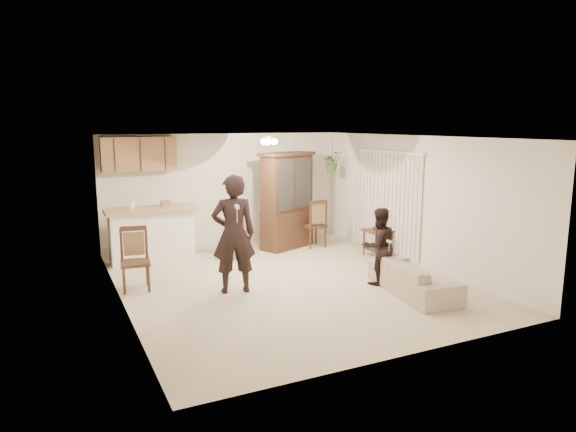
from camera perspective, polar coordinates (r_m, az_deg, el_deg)
name	(u,v)px	position (r m, az deg, el deg)	size (l,w,h in m)	color
floor	(286,281)	(9.06, -0.18, -7.25)	(6.50, 6.50, 0.00)	#C3B394
ceiling	(286,137)	(8.64, -0.19, 8.77)	(5.50, 6.50, 0.02)	silver
wall_back	(225,189)	(11.75, -6.99, 2.98)	(5.50, 0.02, 2.50)	white
wall_front	(408,254)	(6.05, 13.15, -4.15)	(5.50, 0.02, 2.50)	white
wall_left	(119,224)	(8.00, -18.29, -0.90)	(0.02, 6.50, 2.50)	white
wall_right	(415,201)	(10.23, 13.88, 1.67)	(0.02, 6.50, 2.50)	white
breakfast_bar	(152,237)	(10.56, -14.88, -2.25)	(1.60, 0.55, 1.00)	white
bar_top	(151,210)	(10.46, -15.02, 0.69)	(1.75, 0.70, 0.08)	tan
upper_cabinets	(139,154)	(11.04, -16.23, 6.61)	(1.50, 0.34, 0.70)	brown
vertical_blinds	(385,202)	(10.93, 10.71, 1.53)	(0.06, 2.30, 2.10)	silver
ceiling_fixture	(269,141)	(9.82, -2.15, 8.36)	(0.36, 0.36, 0.20)	#FFE3BF
hanging_plant	(332,162)	(11.87, 4.93, 6.00)	(0.43, 0.37, 0.48)	#2C6026
plant_cord	(332,148)	(11.85, 4.95, 7.57)	(0.01, 0.01, 0.65)	black
sofa	(414,271)	(8.60, 13.78, -5.97)	(1.87, 0.73, 0.73)	beige
adult	(234,238)	(8.32, -6.06, -2.47)	(0.66, 0.43, 1.80)	black
child	(379,246)	(8.88, 10.05, -3.25)	(0.66, 0.51, 1.35)	black
china_hutch	(287,201)	(11.25, -0.09, 1.65)	(1.43, 1.00, 2.11)	#351C13
side_table	(378,242)	(10.83, 9.92, -2.90)	(0.52, 0.52, 0.61)	#351C13
chair_bar	(136,273)	(8.88, -16.56, -6.07)	(0.52, 0.52, 1.05)	#351C13
chair_hutch_left	(238,243)	(10.50, -5.61, -3.06)	(0.62, 0.62, 1.12)	#351C13
chair_hutch_right	(313,233)	(11.49, 2.82, -1.92)	(0.51, 0.51, 1.07)	#351C13
controller_adult	(237,207)	(7.77, -5.69, 1.01)	(0.05, 0.17, 0.05)	white
controller_child	(389,241)	(8.60, 11.20, -2.79)	(0.04, 0.11, 0.04)	white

